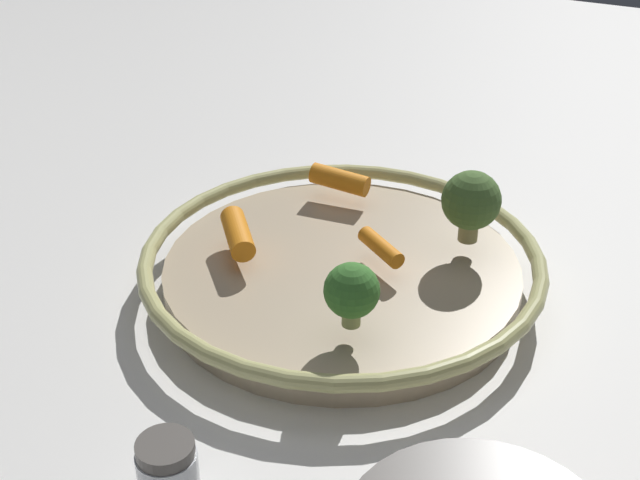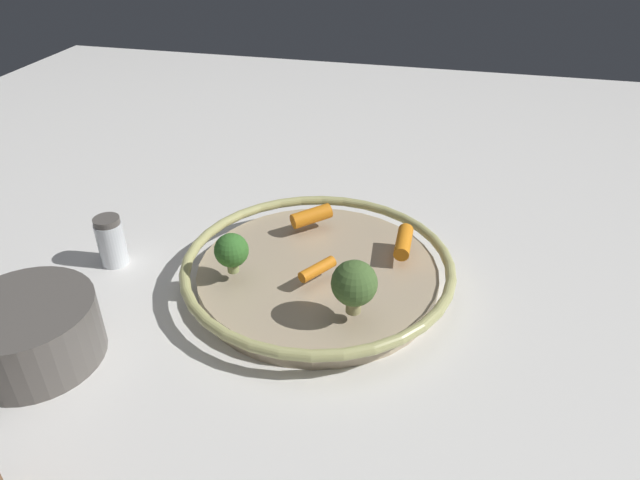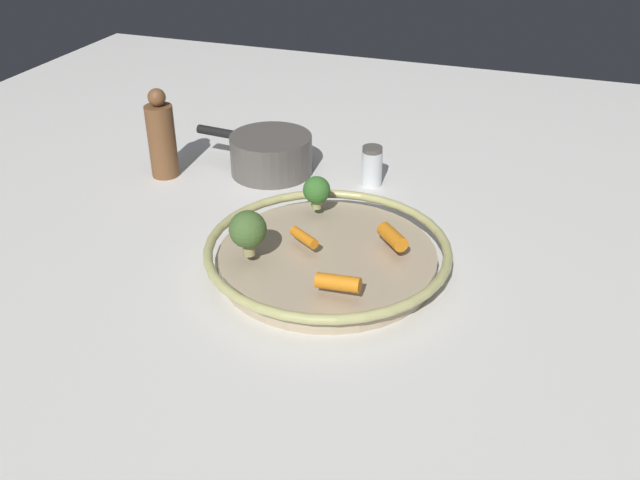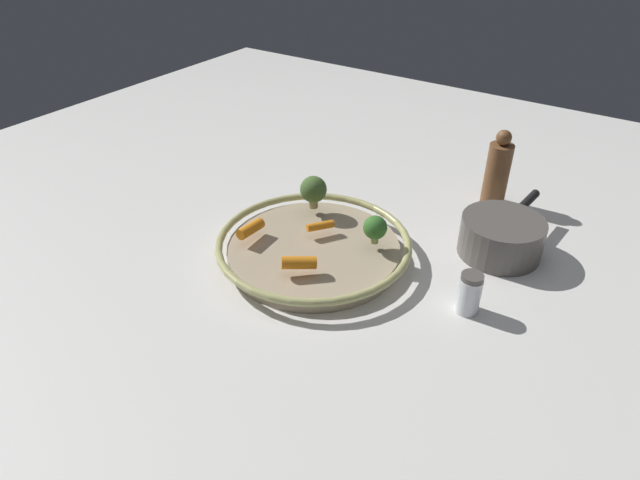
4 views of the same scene
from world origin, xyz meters
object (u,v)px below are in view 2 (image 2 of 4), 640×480
at_px(saucepan, 29,333).
at_px(broccoli_floret_small, 354,284).
at_px(baby_carrot_center, 317,269).
at_px(baby_carrot_back, 311,216).
at_px(salt_shaker, 111,241).
at_px(serving_bowl, 318,271).
at_px(broccoli_floret_edge, 231,251).
at_px(baby_carrot_left, 404,242).

bearing_deg(saucepan, broccoli_floret_small, 108.28).
xyz_separation_m(baby_carrot_center, broccoli_floret_small, (0.06, 0.05, 0.03)).
xyz_separation_m(baby_carrot_back, saucepan, (0.28, -0.24, -0.02)).
distance_m(baby_carrot_back, salt_shaker, 0.27).
height_order(serving_bowl, baby_carrot_back, baby_carrot_back).
bearing_deg(broccoli_floret_edge, baby_carrot_back, 154.37).
distance_m(broccoli_floret_edge, saucepan, 0.23).
relative_size(serving_bowl, broccoli_floret_edge, 6.77).
relative_size(baby_carrot_center, broccoli_floret_small, 0.78).
bearing_deg(broccoli_floret_edge, salt_shaker, -100.27).
relative_size(serving_bowl, baby_carrot_back, 6.13).
height_order(broccoli_floret_small, salt_shaker, broccoli_floret_small).
relative_size(baby_carrot_center, broccoli_floret_edge, 0.98).
relative_size(baby_carrot_center, saucepan, 0.22).
distance_m(baby_carrot_left, salt_shaker, 0.38).
distance_m(baby_carrot_back, broccoli_floret_edge, 0.15).
height_order(serving_bowl, broccoli_floret_small, broccoli_floret_small).
distance_m(baby_carrot_left, baby_carrot_center, 0.12).
bearing_deg(baby_carrot_back, serving_bowl, 19.35).
height_order(baby_carrot_back, broccoli_floret_small, broccoli_floret_small).
bearing_deg(salt_shaker, baby_carrot_left, 99.52).
height_order(serving_bowl, salt_shaker, salt_shaker).
relative_size(broccoli_floret_small, salt_shaker, 0.91).
xyz_separation_m(baby_carrot_center, salt_shaker, (-0.02, -0.28, -0.01)).
height_order(baby_carrot_back, baby_carrot_center, baby_carrot_back).
bearing_deg(broccoli_floret_edge, serving_bowl, 117.93).
bearing_deg(baby_carrot_center, baby_carrot_back, -162.42).
xyz_separation_m(broccoli_floret_small, saucepan, (0.11, -0.33, -0.04)).
xyz_separation_m(baby_carrot_left, saucepan, (0.25, -0.37, -0.02)).
distance_m(baby_carrot_back, baby_carrot_center, 0.12).
bearing_deg(baby_carrot_left, saucepan, -56.16).
relative_size(baby_carrot_back, saucepan, 0.25).
height_order(baby_carrot_back, saucepan, saucepan).
bearing_deg(saucepan, baby_carrot_center, 121.28).
relative_size(baby_carrot_left, baby_carrot_center, 1.13).
bearing_deg(baby_carrot_center, broccoli_floret_edge, -80.19).
xyz_separation_m(broccoli_floret_edge, broccoli_floret_small, (0.04, 0.15, 0.01)).
height_order(baby_carrot_left, baby_carrot_center, baby_carrot_left).
height_order(baby_carrot_left, baby_carrot_back, baby_carrot_back).
relative_size(salt_shaker, saucepan, 0.31).
bearing_deg(broccoli_floret_edge, baby_carrot_center, 99.81).
bearing_deg(saucepan, baby_carrot_left, 123.84).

